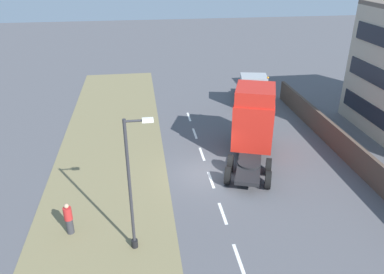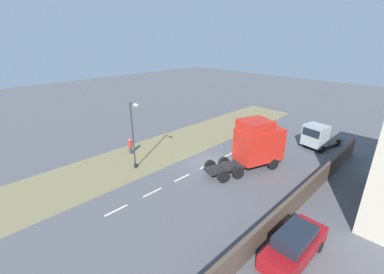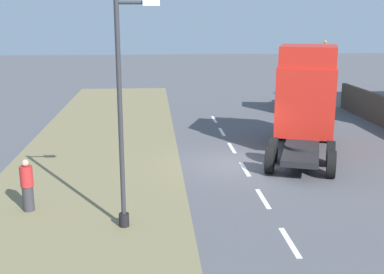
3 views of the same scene
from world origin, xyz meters
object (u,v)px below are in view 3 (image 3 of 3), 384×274
(lorry_cab, at_px, (306,97))
(flatbed_truck, at_px, (302,89))
(pedestrian, at_px, (27,186))
(lamp_post, at_px, (124,126))

(lorry_cab, bearing_deg, flatbed_truck, 92.99)
(flatbed_truck, height_order, pedestrian, flatbed_truck)
(flatbed_truck, height_order, lamp_post, lamp_post)
(flatbed_truck, bearing_deg, lorry_cab, 84.74)
(lorry_cab, height_order, flatbed_truck, lorry_cab)
(lorry_cab, bearing_deg, lamp_post, -114.26)
(lamp_post, bearing_deg, flatbed_truck, 58.27)
(lorry_cab, height_order, pedestrian, lorry_cab)
(lorry_cab, xyz_separation_m, flatbed_truck, (2.46, 8.35, -0.87))
(flatbed_truck, distance_m, lamp_post, 19.37)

